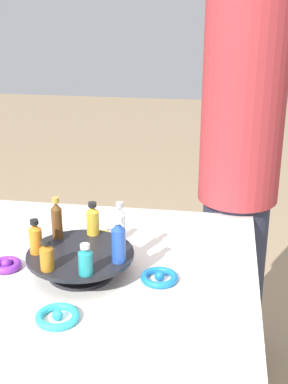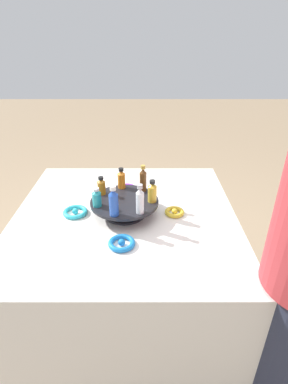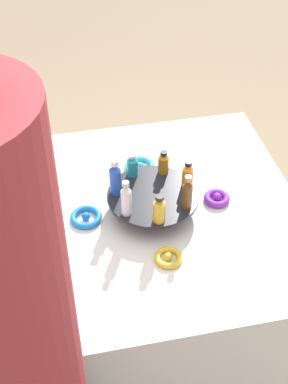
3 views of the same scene
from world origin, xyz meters
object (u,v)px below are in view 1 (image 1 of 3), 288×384
(bottle_orange, at_px, (35,238))
(ribbon_bow_teal, at_px, (57,316))
(bottle_amber, at_px, (47,256))
(ribbon_bow_purple, at_px, (6,264))
(bottle_clear, at_px, (120,225))
(bottle_brown, at_px, (57,219))
(bottle_blue, at_px, (119,241))
(ribbon_bow_blue, at_px, (159,278))
(display_stand, at_px, (81,260))
(ribbon_bow_gold, at_px, (100,237))
(bottle_teal, at_px, (86,260))
(bottle_gold, at_px, (93,220))
(person_figure, at_px, (240,160))

(bottle_orange, relative_size, ribbon_bow_teal, 0.91)
(bottle_amber, xyz_separation_m, ribbon_bow_purple, (0.16, -0.11, -0.10))
(bottle_clear, bearing_deg, bottle_brown, -3.54)
(bottle_brown, height_order, bottle_blue, bottle_blue)
(bottle_orange, xyz_separation_m, ribbon_bow_blue, (-0.34, -0.02, -0.11))
(display_stand, relative_size, bottle_orange, 3.01)
(ribbon_bow_gold, height_order, ribbon_bow_teal, same)
(display_stand, bearing_deg, bottle_brown, -42.11)
(bottle_teal, bearing_deg, ribbon_bow_purple, -23.06)
(bottle_amber, bearing_deg, bottle_gold, -106.40)
(bottle_brown, height_order, bottle_amber, bottle_brown)
(bottle_gold, distance_m, bottle_clear, 0.11)
(bottle_blue, bearing_deg, bottle_gold, -54.97)
(bottle_amber, height_order, ribbon_bow_purple, bottle_amber)
(bottle_brown, height_order, ribbon_bow_blue, bottle_brown)
(ribbon_bow_gold, distance_m, ribbon_bow_teal, 0.44)
(ribbon_bow_teal, relative_size, person_figure, 0.06)
(bottle_orange, distance_m, bottle_clear, 0.24)
(display_stand, distance_m, bottle_clear, 0.15)
(bottle_clear, height_order, ribbon_bow_purple, bottle_clear)
(ribbon_bow_blue, relative_size, ribbon_bow_gold, 1.20)
(bottle_clear, relative_size, ribbon_bow_purple, 1.45)
(ribbon_bow_purple, bearing_deg, person_figure, -137.74)
(bottle_clear, relative_size, ribbon_bow_gold, 1.47)
(bottle_brown, bearing_deg, bottle_amber, 99.32)
(display_stand, distance_m, person_figure, 0.76)
(bottle_gold, height_order, bottle_clear, bottle_clear)
(bottle_teal, xyz_separation_m, ribbon_bow_teal, (0.05, 0.11, -0.10))
(bottle_orange, distance_m, ribbon_bow_teal, 0.26)
(bottle_gold, relative_size, bottle_teal, 1.19)
(bottle_amber, height_order, bottle_clear, bottle_clear)
(ribbon_bow_blue, xyz_separation_m, ribbon_bow_teal, (0.22, 0.22, -0.00))
(display_stand, distance_m, bottle_blue, 0.15)
(bottle_brown, xyz_separation_m, ribbon_bow_teal, (-0.09, 0.30, -0.12))
(bottle_orange, bearing_deg, bottle_gold, -132.11)
(bottle_clear, xyz_separation_m, ribbon_bow_purple, (0.32, 0.07, -0.12))
(bottle_gold, distance_m, ribbon_bow_blue, 0.27)
(bottle_orange, distance_m, ribbon_bow_purple, 0.15)
(bottle_gold, xyz_separation_m, ribbon_bow_blue, (-0.21, 0.12, -0.11))
(bottle_clear, bearing_deg, ribbon_bow_purple, 11.89)
(bottle_brown, xyz_separation_m, bottle_blue, (-0.21, 0.12, 0.00))
(bottle_amber, distance_m, ribbon_bow_gold, 0.35)
(bottle_gold, xyz_separation_m, bottle_brown, (0.10, 0.04, 0.01))
(bottle_blue, height_order, ribbon_bow_gold, bottle_blue)
(bottle_brown, bearing_deg, ribbon_bow_blue, 165.09)
(ribbon_bow_gold, bearing_deg, display_stand, 89.52)
(bottle_teal, bearing_deg, bottle_amber, -3.54)
(bottle_gold, bearing_deg, ribbon_bow_purple, 27.40)
(display_stand, distance_m, ribbon_bow_purple, 0.23)
(bottle_blue, height_order, bottle_clear, bottle_blue)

